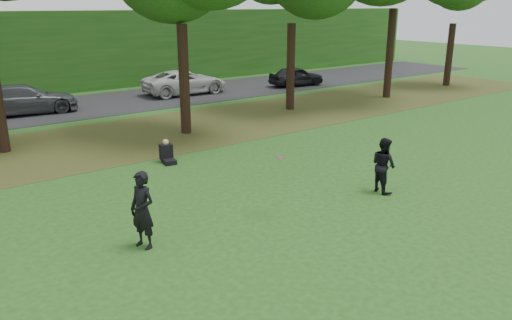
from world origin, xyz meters
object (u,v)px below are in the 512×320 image
(frisbee, at_px, (280,158))
(seated_person, at_px, (167,154))
(player_right, at_px, (383,165))
(player_left, at_px, (142,210))

(frisbee, xyz_separation_m, seated_person, (-0.30, 5.95, -1.26))
(player_right, xyz_separation_m, seated_person, (-3.82, 6.50, -0.52))
(player_right, relative_size, seated_person, 2.00)
(player_left, height_order, player_right, player_left)
(player_left, height_order, seated_person, player_left)
(player_left, distance_m, player_right, 7.32)
(seated_person, bearing_deg, player_left, -113.33)
(frisbee, height_order, seated_person, frisbee)
(player_right, relative_size, frisbee, 5.72)
(player_left, distance_m, frisbee, 3.81)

